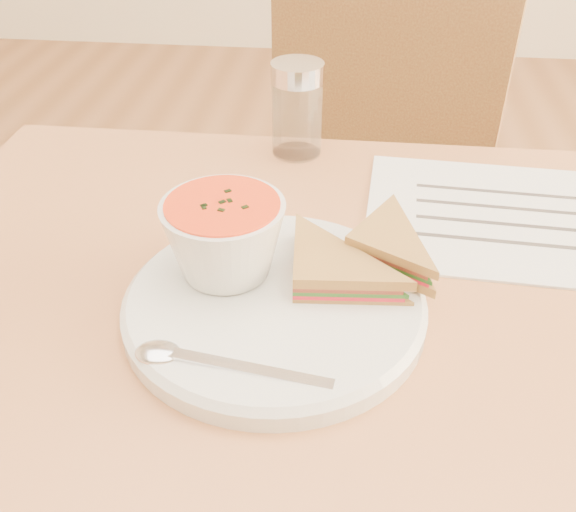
% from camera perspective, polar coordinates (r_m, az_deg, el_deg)
% --- Properties ---
extents(chair_far, '(0.56, 0.56, 1.00)m').
position_cam_1_polar(chair_far, '(1.17, 4.80, 3.02)').
color(chair_far, brown).
rests_on(chair_far, floor).
extents(plate, '(0.34, 0.34, 0.02)m').
position_cam_1_polar(plate, '(0.58, -1.20, -4.44)').
color(plate, silver).
rests_on(plate, dining_table).
extents(soup_bowl, '(0.13, 0.13, 0.08)m').
position_cam_1_polar(soup_bowl, '(0.58, -5.65, 1.30)').
color(soup_bowl, silver).
rests_on(soup_bowl, plate).
extents(sandwich_half_a, '(0.11, 0.11, 0.03)m').
position_cam_1_polar(sandwich_half_a, '(0.56, 0.40, -3.43)').
color(sandwich_half_a, '#B3803F').
rests_on(sandwich_half_a, plate).
extents(sandwich_half_b, '(0.13, 0.13, 0.03)m').
position_cam_1_polar(sandwich_half_b, '(0.60, 5.00, 0.59)').
color(sandwich_half_b, '#B3803F').
rests_on(sandwich_half_b, plate).
extents(spoon, '(0.19, 0.06, 0.01)m').
position_cam_1_polar(spoon, '(0.51, -5.74, -9.59)').
color(spoon, silver).
rests_on(spoon, plate).
extents(paper_menu, '(0.34, 0.26, 0.00)m').
position_cam_1_polar(paper_menu, '(0.76, 19.71, 3.22)').
color(paper_menu, silver).
rests_on(paper_menu, dining_table).
extents(condiment_shaker, '(0.08, 0.08, 0.12)m').
position_cam_1_polar(condiment_shaker, '(0.83, 0.81, 12.90)').
color(condiment_shaker, silver).
rests_on(condiment_shaker, dining_table).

